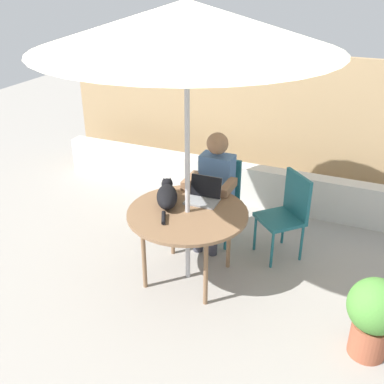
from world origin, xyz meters
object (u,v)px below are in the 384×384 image
(patio_umbrella, at_px, (187,25))
(chair_occupied, at_px, (219,193))
(person_seated, at_px, (214,185))
(cat, at_px, (167,196))
(chair_empty, at_px, (288,210))
(laptop, at_px, (204,194))
(potted_plant_near_fence, at_px, (374,314))
(patio_table, at_px, (188,217))

(patio_umbrella, bearing_deg, chair_occupied, 90.00)
(person_seated, xyz_separation_m, cat, (-0.23, -0.62, 0.11))
(chair_occupied, distance_m, person_seated, 0.23)
(chair_empty, xyz_separation_m, laptop, (-0.71, -0.49, 0.26))
(patio_umbrella, relative_size, person_seated, 2.04)
(chair_empty, height_order, laptop, laptop)
(chair_empty, relative_size, person_seated, 0.72)
(chair_occupied, distance_m, cat, 0.86)
(patio_umbrella, bearing_deg, potted_plant_near_fence, -11.69)
(chair_empty, bearing_deg, person_seated, -173.65)
(patio_table, xyz_separation_m, cat, (-0.23, 0.06, 0.14))
(chair_occupied, xyz_separation_m, laptop, (0.05, -0.56, 0.26))
(person_seated, bearing_deg, cat, -110.85)
(chair_occupied, height_order, potted_plant_near_fence, chair_occupied)
(patio_table, bearing_deg, person_seated, 90.00)
(patio_table, bearing_deg, potted_plant_near_fence, -11.69)
(patio_umbrella, distance_m, cat, 1.52)
(chair_occupied, distance_m, laptop, 0.62)
(person_seated, bearing_deg, laptop, -83.35)
(chair_empty, xyz_separation_m, person_seated, (-0.75, -0.08, 0.17))
(patio_table, relative_size, chair_occupied, 1.25)
(patio_table, distance_m, cat, 0.28)
(patio_umbrella, xyz_separation_m, potted_plant_near_fence, (1.66, -0.34, -1.92))
(laptop, bearing_deg, cat, -143.39)
(laptop, bearing_deg, chair_empty, 34.74)
(chair_occupied, xyz_separation_m, person_seated, (0.00, -0.16, 0.17))
(patio_table, height_order, chair_occupied, chair_occupied)
(patio_table, xyz_separation_m, laptop, (0.05, 0.27, 0.12))
(person_seated, height_order, potted_plant_near_fence, person_seated)
(potted_plant_near_fence, bearing_deg, person_seated, 148.40)
(chair_empty, distance_m, potted_plant_near_fence, 1.44)
(patio_table, height_order, patio_umbrella, patio_umbrella)
(patio_umbrella, bearing_deg, cat, 165.02)
(chair_occupied, bearing_deg, patio_table, -90.00)
(cat, xyz_separation_m, potted_plant_near_fence, (1.90, -0.41, -0.41))
(patio_table, xyz_separation_m, person_seated, (0.00, 0.68, 0.02))
(chair_occupied, relative_size, potted_plant_near_fence, 1.30)
(chair_empty, xyz_separation_m, potted_plant_near_fence, (0.91, -1.11, -0.13))
(patio_table, distance_m, laptop, 0.30)
(patio_umbrella, bearing_deg, laptop, 80.12)
(person_seated, relative_size, laptop, 3.96)
(laptop, height_order, potted_plant_near_fence, laptop)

